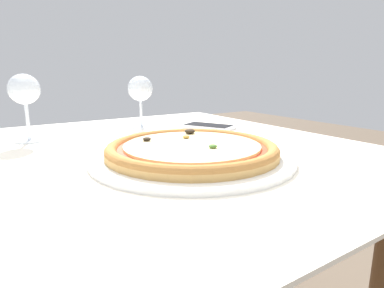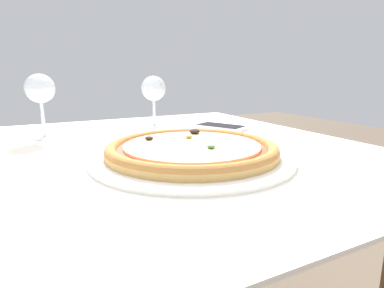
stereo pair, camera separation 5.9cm
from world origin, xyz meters
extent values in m
cube|color=brown|center=(0.00, 0.00, 0.72)|extent=(1.01, 0.83, 0.04)
cube|color=white|center=(0.00, 0.00, 0.74)|extent=(1.11, 0.93, 0.01)
cylinder|color=brown|center=(0.44, 0.35, 0.35)|extent=(0.06, 0.06, 0.70)
cylinder|color=white|center=(0.14, -0.12, 0.75)|extent=(0.37, 0.37, 0.01)
cylinder|color=tan|center=(0.14, -0.12, 0.76)|extent=(0.32, 0.32, 0.01)
torus|color=#B27538|center=(0.14, -0.12, 0.76)|extent=(0.32, 0.32, 0.02)
cylinder|color=#BC381E|center=(0.14, -0.12, 0.77)|extent=(0.27, 0.27, 0.00)
cylinder|color=beige|center=(0.14, -0.12, 0.77)|extent=(0.25, 0.25, 0.00)
ellipsoid|color=#4C7A33|center=(0.15, -0.17, 0.78)|extent=(0.01, 0.01, 0.01)
ellipsoid|color=#2D2319|center=(0.08, -0.05, 0.78)|extent=(0.02, 0.02, 0.01)
ellipsoid|color=#2D2319|center=(0.19, -0.04, 0.78)|extent=(0.02, 0.02, 0.01)
ellipsoid|color=#BC9342|center=(0.16, -0.07, 0.78)|extent=(0.01, 0.01, 0.01)
cylinder|color=silver|center=(-0.09, 0.22, 0.74)|extent=(0.06, 0.06, 0.00)
cylinder|color=silver|center=(-0.09, 0.22, 0.79)|extent=(0.01, 0.01, 0.09)
sphere|color=silver|center=(-0.09, 0.22, 0.86)|extent=(0.07, 0.07, 0.07)
cylinder|color=silver|center=(0.21, 0.25, 0.74)|extent=(0.07, 0.07, 0.00)
cylinder|color=silver|center=(0.21, 0.25, 0.79)|extent=(0.01, 0.01, 0.08)
sphere|color=silver|center=(0.21, 0.25, 0.86)|extent=(0.07, 0.07, 0.07)
cube|color=white|center=(0.36, 0.13, 0.75)|extent=(0.13, 0.16, 0.01)
cube|color=black|center=(0.36, 0.13, 0.75)|extent=(0.11, 0.14, 0.00)
camera|label=1|loc=(-0.18, -0.60, 0.90)|focal=30.00mm
camera|label=2|loc=(-0.13, -0.63, 0.90)|focal=30.00mm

